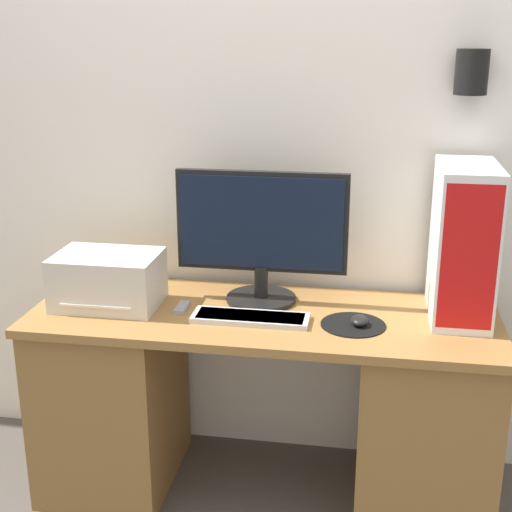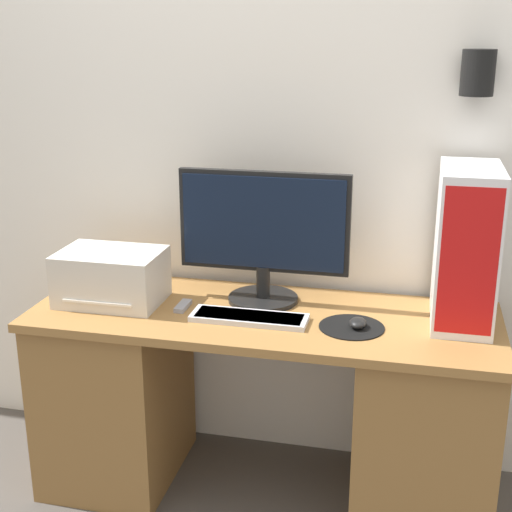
% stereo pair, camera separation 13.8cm
% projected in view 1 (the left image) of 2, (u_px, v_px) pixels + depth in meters
% --- Properties ---
extents(wall_back, '(6.40, 0.16, 2.70)m').
position_uv_depth(wall_back, '(279.00, 110.00, 2.55)').
color(wall_back, white).
rests_on(wall_back, ground_plane).
extents(desk, '(1.59, 0.57, 0.70)m').
position_uv_depth(desk, '(263.00, 401.00, 2.53)').
color(desk, olive).
rests_on(desk, ground_plane).
extents(monitor, '(0.60, 0.25, 0.47)m').
position_uv_depth(monitor, '(261.00, 232.00, 2.47)').
color(monitor, black).
rests_on(monitor, desk).
extents(keyboard, '(0.39, 0.12, 0.02)m').
position_uv_depth(keyboard, '(250.00, 318.00, 2.36)').
color(keyboard, silver).
rests_on(keyboard, desk).
extents(mousepad, '(0.21, 0.21, 0.00)m').
position_uv_depth(mousepad, '(353.00, 325.00, 2.33)').
color(mousepad, black).
rests_on(mousepad, desk).
extents(mouse, '(0.05, 0.08, 0.03)m').
position_uv_depth(mouse, '(359.00, 320.00, 2.32)').
color(mouse, black).
rests_on(mouse, mousepad).
extents(computer_tower, '(0.19, 0.36, 0.51)m').
position_uv_depth(computer_tower, '(463.00, 243.00, 2.33)').
color(computer_tower, white).
rests_on(computer_tower, desk).
extents(printer, '(0.36, 0.26, 0.19)m').
position_uv_depth(printer, '(108.00, 280.00, 2.48)').
color(printer, beige).
rests_on(printer, desk).
extents(remote_control, '(0.03, 0.10, 0.02)m').
position_uv_depth(remote_control, '(182.00, 308.00, 2.45)').
color(remote_control, gray).
rests_on(remote_control, desk).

